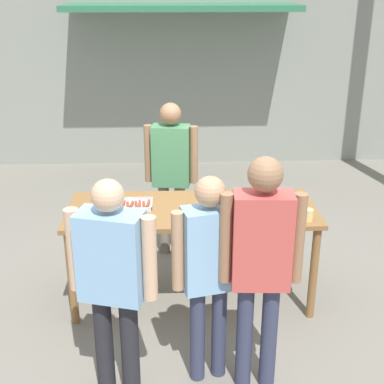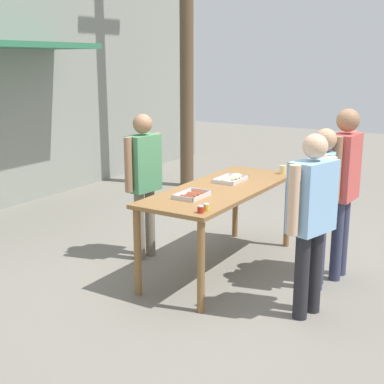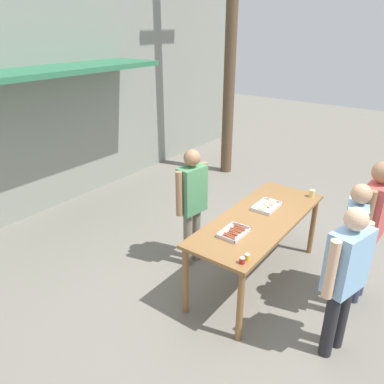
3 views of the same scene
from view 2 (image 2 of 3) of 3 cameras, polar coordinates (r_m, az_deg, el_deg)
name	(u,v)px [view 2 (image 2 of 3)]	position (r m, az deg, el deg)	size (l,w,h in m)	color
ground_plane	(221,267)	(5.90, 3.08, -8.03)	(24.00, 24.00, 0.00)	slate
serving_table	(222,197)	(5.65, 3.19, -0.50)	(2.17, 0.83, 0.91)	brown
food_tray_sausages	(192,195)	(5.20, 0.00, -0.37)	(0.36, 0.24, 0.04)	silver
food_tray_buns	(231,179)	(5.90, 4.20, 1.40)	(0.39, 0.26, 0.06)	silver
condiment_jar_mustard	(201,209)	(4.66, 0.92, -1.86)	(0.06, 0.06, 0.06)	#B22319
condiment_jar_ketchup	(206,207)	(4.73, 1.53, -1.64)	(0.06, 0.06, 0.06)	gold
beer_cup	(283,170)	(6.33, 9.66, 2.36)	(0.08, 0.08, 0.10)	#DBC67A
person_server_behind_table	(144,173)	(5.93, -5.17, 2.01)	(0.54, 0.26, 1.64)	#756B5B
person_customer_holding_hotdog	(312,211)	(4.65, 12.64, -2.00)	(0.60, 0.34, 1.62)	#232328
person_customer_with_cup	(344,178)	(5.54, 15.91, 1.41)	(0.56, 0.23, 1.75)	#333851
person_customer_waiting_in_line	(323,194)	(5.28, 13.76, -0.20)	(0.51, 0.28, 1.58)	#333851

